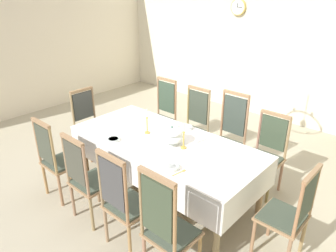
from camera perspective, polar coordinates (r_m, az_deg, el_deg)
The scene contains 24 objects.
ground at distance 4.55m, azimuth 1.99°, elevation -10.36°, with size 8.18×6.19×0.04m, color #B0A98E.
back_wall at distance 6.53m, azimuth 21.07°, elevation 15.30°, with size 8.18×0.08×3.43m, color silver.
left_wall at distance 7.18m, azimuth -24.78°, elevation 15.41°, with size 0.08×6.19×3.43m, color beige.
dining_table at distance 3.98m, azimuth -0.63°, elevation -3.56°, with size 2.46×1.11×0.78m.
tablecloth at distance 3.99m, azimuth -0.63°, elevation -3.79°, with size 2.48×1.13×0.37m.
chair_south_a at distance 4.23m, azimuth -19.38°, elevation -5.47°, with size 0.44×0.42×1.11m.
chair_north_a at distance 5.27m, azimuth -1.12°, elevation 2.20°, with size 0.44×0.42×1.16m.
chair_south_b at distance 3.73m, azimuth -14.34°, elevation -8.99°, with size 0.44×0.42×1.11m.
chair_north_b at distance 4.88m, azimuth 4.48°, elevation 0.19°, with size 0.44×0.42×1.15m.
chair_south_c at distance 3.29m, azimuth -7.98°, elevation -13.14°, with size 0.44×0.42×1.15m.
chair_north_c at distance 4.55m, azimuth 10.81°, elevation -1.73°, with size 0.44×0.42×1.22m.
chair_south_d at distance 2.94m, azimuth -0.21°, elevation -17.72°, with size 0.44×0.42×1.20m.
chair_north_d at distance 4.33m, azimuth 17.30°, elevation -4.60°, with size 0.44×0.42×1.08m.
chair_head_west at distance 5.19m, azimuth -13.98°, elevation 0.76°, with size 0.42×0.44×1.07m.
chair_head_east at distance 3.36m, azimuth 21.02°, elevation -14.43°, with size 0.42×0.44×1.08m.
soup_tureen at distance 3.83m, azimuth 0.70°, elevation -1.65°, with size 0.29×0.29×0.23m.
candlestick_west at distance 4.09m, azimuth -3.80°, elevation 0.39°, with size 0.07×0.07×0.34m.
candlestick_east at distance 3.71m, azimuth 2.83°, elevation -2.26°, with size 0.07×0.07×0.33m.
bowl_near_left at distance 4.25m, azimuth 3.22°, elevation -0.24°, with size 0.18×0.18×0.04m.
bowl_near_right at distance 3.36m, azimuth 0.82°, elevation -7.40°, with size 0.15×0.15×0.04m.
bowl_far_left at distance 3.98m, azimuth -9.78°, elevation -2.42°, with size 0.15×0.15×0.04m.
spoon_primary at distance 4.34m, azimuth 2.28°, elevation 0.04°, with size 0.06×0.17×0.01m.
spoon_secondary at distance 3.32m, azimuth 2.56°, elevation -8.13°, with size 0.05×0.18×0.01m.
mounted_clock at distance 6.90m, azimuth 12.55°, elevation 20.16°, with size 0.32×0.06×0.32m.
Camera 1 is at (2.40, -2.87, 2.57)m, focal length 33.88 mm.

